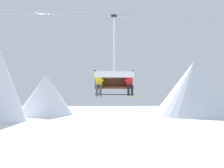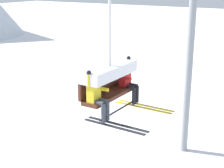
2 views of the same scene
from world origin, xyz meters
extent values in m
cone|color=white|center=(-14.66, 49.67, 5.49)|extent=(15.02, 15.02, 10.98)
cone|color=silver|center=(25.42, 45.19, 7.17)|extent=(21.94, 21.94, 14.35)
cylinder|color=gray|center=(0.02, -0.80, 9.16)|extent=(18.73, 0.05, 0.05)
cube|color=#512819|center=(0.13, -0.80, 5.53)|extent=(1.90, 0.48, 0.10)
cube|color=#512819|center=(0.13, -0.52, 5.80)|extent=(1.90, 0.08, 0.45)
cube|color=silver|center=(0.13, -0.74, 6.18)|extent=(1.93, 0.68, 0.30)
cylinder|color=black|center=(0.13, -1.12, 5.20)|extent=(1.90, 0.04, 0.04)
cylinder|color=silver|center=(0.13, -0.80, 7.72)|extent=(0.07, 0.07, 2.78)
cube|color=black|center=(0.13, -0.80, 9.16)|extent=(0.28, 0.12, 0.12)
cube|color=yellow|center=(-0.63, -0.82, 5.84)|extent=(0.32, 0.22, 0.52)
sphere|color=#284C93|center=(-0.63, -0.82, 6.20)|extent=(0.22, 0.22, 0.22)
ellipsoid|color=black|center=(-0.63, -0.92, 6.20)|extent=(0.17, 0.04, 0.08)
cylinder|color=#3D424C|center=(-0.72, -0.99, 5.62)|extent=(0.11, 0.34, 0.11)
cylinder|color=#3D424C|center=(-0.54, -0.99, 5.62)|extent=(0.11, 0.34, 0.11)
cylinder|color=#3D424C|center=(-0.72, -1.16, 5.38)|extent=(0.11, 0.11, 0.48)
cylinder|color=#3D424C|center=(-0.54, -1.16, 5.38)|extent=(0.11, 0.11, 0.48)
cube|color=#232328|center=(-0.72, -1.46, 5.09)|extent=(0.09, 1.70, 0.02)
cube|color=#232328|center=(-0.54, -1.46, 5.09)|extent=(0.09, 1.70, 0.02)
cylinder|color=yellow|center=(-0.82, -0.82, 6.19)|extent=(0.09, 0.09, 0.30)
sphere|color=black|center=(-0.82, -0.82, 6.36)|extent=(0.11, 0.11, 0.11)
cylinder|color=yellow|center=(-0.44, -0.97, 5.88)|extent=(0.09, 0.30, 0.09)
cube|color=red|center=(0.88, -0.82, 5.84)|extent=(0.32, 0.22, 0.52)
sphere|color=maroon|center=(0.88, -0.82, 6.20)|extent=(0.22, 0.22, 0.22)
ellipsoid|color=black|center=(0.88, -0.92, 6.20)|extent=(0.17, 0.04, 0.08)
cylinder|color=black|center=(0.80, -0.99, 5.62)|extent=(0.11, 0.34, 0.11)
cylinder|color=black|center=(0.97, -0.99, 5.62)|extent=(0.11, 0.34, 0.11)
cylinder|color=black|center=(0.80, -1.16, 5.38)|extent=(0.11, 0.11, 0.48)
cylinder|color=black|center=(0.97, -1.16, 5.38)|extent=(0.11, 0.11, 0.48)
cube|color=gold|center=(0.80, -1.46, 5.09)|extent=(0.09, 1.70, 0.02)
cube|color=gold|center=(0.97, -1.46, 5.09)|extent=(0.09, 1.70, 0.02)
cylinder|color=red|center=(0.70, -0.97, 5.88)|extent=(0.09, 0.30, 0.09)
cylinder|color=red|center=(1.07, -0.82, 6.19)|extent=(0.09, 0.09, 0.30)
sphere|color=black|center=(1.07, -0.82, 6.36)|extent=(0.11, 0.11, 0.11)
camera|label=1|loc=(-0.73, -11.56, 5.12)|focal=35.00mm
camera|label=2|loc=(-7.11, -5.47, 8.46)|focal=55.00mm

